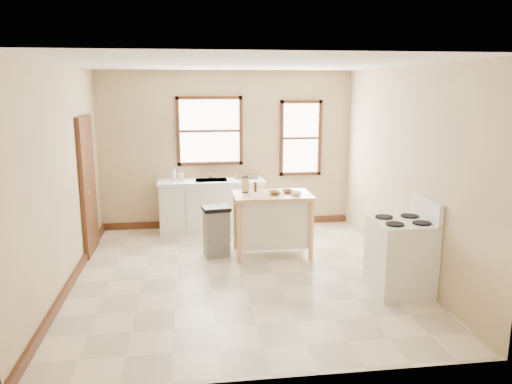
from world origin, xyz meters
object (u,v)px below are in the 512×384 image
at_px(soap_bottle_b, 181,175).
at_px(dish_rack, 246,176).
at_px(bowl_b, 288,191).
at_px(pepper_grinder, 255,187).
at_px(gas_stove, 401,246).
at_px(soap_bottle_a, 173,174).
at_px(bowl_c, 296,194).
at_px(trash_bin, 217,231).
at_px(kitchen_island, 272,224).
at_px(knife_block, 245,186).
at_px(bowl_a, 275,193).

bearing_deg(soap_bottle_b, dish_rack, -1.42).
distance_m(soap_bottle_b, bowl_b, 2.11).
relative_size(pepper_grinder, gas_stove, 0.13).
xyz_separation_m(soap_bottle_a, pepper_grinder, (1.27, -1.20, -0.02)).
bearing_deg(pepper_grinder, gas_stove, -47.94).
bearing_deg(soap_bottle_a, dish_rack, -4.35).
xyz_separation_m(bowl_c, trash_bin, (-1.17, 0.18, -0.59)).
height_order(soap_bottle_b, kitchen_island, soap_bottle_b).
relative_size(pepper_grinder, bowl_c, 0.92).
relative_size(soap_bottle_a, pepper_grinder, 1.64).
xyz_separation_m(pepper_grinder, bowl_b, (0.48, -0.13, -0.05)).
bearing_deg(knife_block, trash_bin, -170.88).
xyz_separation_m(soap_bottle_b, gas_stove, (2.72, -2.99, -0.42)).
distance_m(soap_bottle_b, bowl_a, 2.02).
height_order(soap_bottle_a, pepper_grinder, soap_bottle_a).
distance_m(knife_block, gas_stove, 2.51).
distance_m(soap_bottle_b, dish_rack, 1.14).
xyz_separation_m(pepper_grinder, trash_bin, (-0.61, -0.14, -0.64)).
xyz_separation_m(bowl_a, gas_stove, (1.33, -1.53, -0.38)).
distance_m(knife_block, bowl_a, 0.48).
bearing_deg(gas_stove, soap_bottle_b, 132.35).
distance_m(kitchen_island, pepper_grinder, 0.62).
relative_size(kitchen_island, pepper_grinder, 7.74).
height_order(bowl_c, trash_bin, bowl_c).
bearing_deg(soap_bottle_b, bowl_a, -49.44).
distance_m(knife_block, bowl_c, 0.79).
distance_m(soap_bottle_a, knife_block, 1.64).
bearing_deg(soap_bottle_b, pepper_grinder, -50.44).
height_order(soap_bottle_b, gas_stove, gas_stove).
relative_size(kitchen_island, bowl_c, 7.13).
bearing_deg(knife_block, bowl_b, -17.26).
distance_m(dish_rack, pepper_grinder, 1.26).
relative_size(trash_bin, gas_stove, 0.65).
bearing_deg(bowl_c, pepper_grinder, 150.24).
bearing_deg(soap_bottle_b, bowl_c, -45.58).
height_order(knife_block, bowl_b, knife_block).
height_order(pepper_grinder, gas_stove, gas_stove).
height_order(dish_rack, trash_bin, dish_rack).
relative_size(kitchen_island, trash_bin, 1.50).
height_order(soap_bottle_a, bowl_a, soap_bottle_a).
relative_size(bowl_b, bowl_c, 1.11).
bearing_deg(bowl_b, trash_bin, -179.36).
xyz_separation_m(pepper_grinder, gas_stove, (1.59, -1.76, -0.43)).
bearing_deg(pepper_grinder, bowl_b, -15.37).
relative_size(soap_bottle_a, kitchen_island, 0.21).
height_order(soap_bottle_a, trash_bin, soap_bottle_a).
height_order(soap_bottle_a, bowl_c, soap_bottle_a).
relative_size(soap_bottle_b, gas_stove, 0.16).
bearing_deg(pepper_grinder, soap_bottle_b, 132.77).
xyz_separation_m(soap_bottle_a, bowl_a, (1.53, -1.43, -0.07)).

